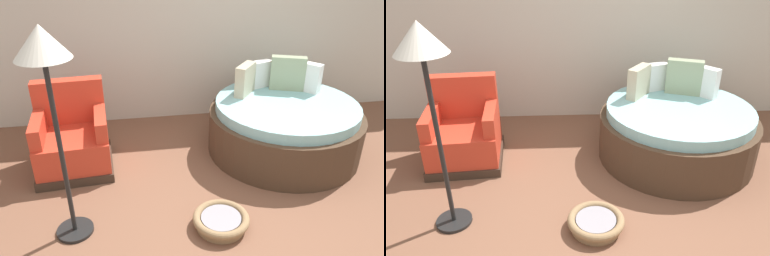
% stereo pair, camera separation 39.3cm
% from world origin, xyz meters
% --- Properties ---
extents(ground_plane, '(8.00, 8.00, 0.02)m').
position_xyz_m(ground_plane, '(0.00, 0.00, -0.01)').
color(ground_plane, brown).
extents(back_wall, '(8.00, 0.12, 2.62)m').
position_xyz_m(back_wall, '(0.00, 2.49, 1.31)').
color(back_wall, beige).
rests_on(back_wall, ground_plane).
extents(round_daybed, '(1.78, 1.78, 1.04)m').
position_xyz_m(round_daybed, '(0.97, 1.26, 0.32)').
color(round_daybed, '#473323').
rests_on(round_daybed, ground_plane).
extents(red_armchair, '(0.86, 0.86, 0.94)m').
position_xyz_m(red_armchair, '(-1.46, 1.30, 0.33)').
color(red_armchair, '#38281E').
rests_on(red_armchair, ground_plane).
extents(pet_basket, '(0.51, 0.51, 0.13)m').
position_xyz_m(pet_basket, '(-0.08, 0.03, 0.07)').
color(pet_basket, '#8E704C').
rests_on(pet_basket, ground_plane).
extents(floor_lamp, '(0.40, 0.40, 1.82)m').
position_xyz_m(floor_lamp, '(-1.36, 0.18, 1.53)').
color(floor_lamp, black).
rests_on(floor_lamp, ground_plane).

